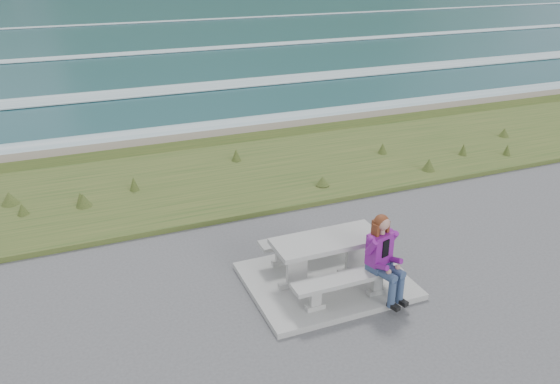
% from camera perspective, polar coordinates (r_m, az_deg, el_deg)
% --- Properties ---
extents(concrete_slab, '(2.60, 2.10, 0.10)m').
position_cam_1_polar(concrete_slab, '(9.28, 4.83, -9.19)').
color(concrete_slab, gray).
rests_on(concrete_slab, ground).
extents(picnic_table, '(1.80, 0.75, 0.75)m').
position_cam_1_polar(picnic_table, '(8.95, 4.97, -5.80)').
color(picnic_table, gray).
rests_on(picnic_table, concrete_slab).
extents(bench_landward, '(1.80, 0.35, 0.45)m').
position_cam_1_polar(bench_landward, '(8.55, 7.05, -9.30)').
color(bench_landward, gray).
rests_on(bench_landward, concrete_slab).
extents(bench_seaward, '(1.80, 0.35, 0.45)m').
position_cam_1_polar(bench_seaward, '(9.61, 3.03, -5.10)').
color(bench_seaward, gray).
rests_on(bench_seaward, concrete_slab).
extents(grass_verge, '(160.00, 4.50, 0.22)m').
position_cam_1_polar(grass_verge, '(13.42, -4.81, 1.54)').
color(grass_verge, '#2D4B1C').
rests_on(grass_verge, ground).
extents(shore_drop, '(160.00, 0.80, 2.20)m').
position_cam_1_polar(shore_drop, '(16.04, -8.00, 5.20)').
color(shore_drop, '#6B6250').
rests_on(shore_drop, ground).
extents(ocean, '(1600.00, 1600.00, 0.09)m').
position_cam_1_polar(ocean, '(32.88, -15.72, 11.15)').
color(ocean, '#1D4C54').
rests_on(ocean, ground).
extents(seated_woman, '(0.54, 0.75, 1.39)m').
position_cam_1_polar(seated_woman, '(8.64, 10.95, -7.93)').
color(seated_woman, '#304A6C').
rests_on(seated_woman, concrete_slab).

